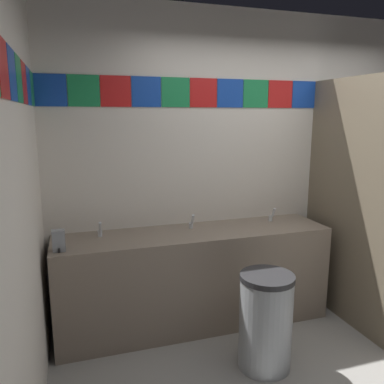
{
  "coord_description": "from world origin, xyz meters",
  "views": [
    {
      "loc": [
        -1.77,
        -1.81,
        1.82
      ],
      "look_at": [
        -0.92,
        0.88,
        1.26
      ],
      "focal_mm": 36.14,
      "sensor_mm": 36.0,
      "label": 1
    }
  ],
  "objects": [
    {
      "name": "wall_side",
      "position": [
        -2.06,
        -0.0,
        1.37
      ],
      "size": [
        0.09,
        2.96,
        2.74
      ],
      "color": "silver",
      "rests_on": "ground_plane"
    },
    {
      "name": "faucet_left",
      "position": [
        -1.58,
        1.29,
        0.9
      ],
      "size": [
        0.04,
        0.1,
        0.14
      ],
      "color": "silver",
      "rests_on": "vanity_counter"
    },
    {
      "name": "faucet_center",
      "position": [
        -0.8,
        1.29,
        0.9
      ],
      "size": [
        0.04,
        0.1,
        0.14
      ],
      "color": "silver",
      "rests_on": "vanity_counter"
    },
    {
      "name": "faucet_right",
      "position": [
        -0.01,
        1.29,
        0.9
      ],
      "size": [
        0.04,
        0.1,
        0.14
      ],
      "color": "silver",
      "rests_on": "vanity_counter"
    },
    {
      "name": "wall_back",
      "position": [
        -0.0,
        1.52,
        1.38
      ],
      "size": [
        4.04,
        0.09,
        2.74
      ],
      "color": "silver",
      "rests_on": "ground_plane"
    },
    {
      "name": "trash_bin",
      "position": [
        -0.49,
        0.47,
        0.36
      ],
      "size": [
        0.39,
        0.39,
        0.71
      ],
      "color": "#999EA3",
      "rests_on": "ground_plane"
    },
    {
      "name": "soap_dispenser",
      "position": [
        -1.89,
        1.05,
        0.92
      ],
      "size": [
        0.09,
        0.09,
        0.16
      ],
      "color": "gray",
      "rests_on": "vanity_counter"
    },
    {
      "name": "vanity_counter",
      "position": [
        -0.8,
        1.2,
        0.44
      ],
      "size": [
        2.35,
        0.55,
        0.84
      ],
      "color": "gray",
      "rests_on": "ground_plane"
    },
    {
      "name": "toilet",
      "position": [
        1.06,
        1.02,
        0.3
      ],
      "size": [
        0.39,
        0.49,
        0.74
      ],
      "color": "white",
      "rests_on": "ground_plane"
    }
  ]
}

